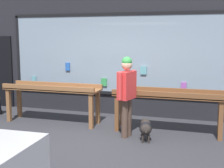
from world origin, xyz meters
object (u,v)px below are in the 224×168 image
object	(u,v)px
person_browsing	(127,90)
small_dog	(146,128)
display_table_right	(168,99)
display_table_left	(52,92)

from	to	relation	value
person_browsing	small_dog	bearing A→B (deg)	-93.93
display_table_right	small_dog	size ratio (longest dim) A/B	4.33
display_table_right	person_browsing	xyz separation A→B (m)	(-0.79, -0.55, 0.23)
person_browsing	small_dog	size ratio (longest dim) A/B	3.07
display_table_right	person_browsing	distance (m)	0.99
display_table_left	small_dog	bearing A→B (deg)	-15.75
display_table_left	person_browsing	bearing A→B (deg)	-15.31
display_table_left	person_browsing	xyz separation A→B (m)	(2.00, -0.55, 0.23)
small_dog	display_table_right	bearing A→B (deg)	-40.01
person_browsing	display_table_right	bearing A→B (deg)	-41.26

